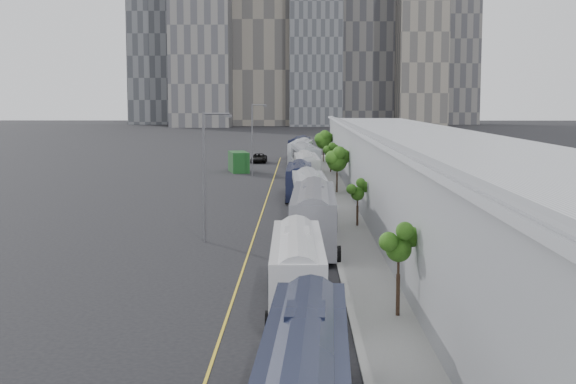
{
  "coord_description": "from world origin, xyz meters",
  "views": [
    {
      "loc": [
        1.77,
        -2.77,
        9.74
      ],
      "look_at": [
        0.92,
        56.38,
        3.0
      ],
      "focal_mm": 50.0,
      "sensor_mm": 36.0,
      "label": 1
    }
  ],
  "objects_px": {
    "street_lamp_far": "(254,135)",
    "suv": "(259,158)",
    "bus_3": "(314,222)",
    "bus_2": "(297,276)",
    "shipping_container": "(239,162)",
    "bus_7": "(305,162)",
    "bus_6": "(307,172)",
    "bus_9": "(300,149)",
    "street_lamp_near": "(207,168)",
    "bus_4": "(310,201)",
    "bus_5": "(299,184)",
    "bus_8": "(301,155)"
  },
  "relations": [
    {
      "from": "street_lamp_far",
      "to": "suv",
      "type": "distance_m",
      "value": 22.49
    },
    {
      "from": "street_lamp_far",
      "to": "bus_3",
      "type": "bearing_deg",
      "value": -82.37
    },
    {
      "from": "bus_2",
      "to": "shipping_container",
      "type": "height_order",
      "value": "bus_2"
    },
    {
      "from": "bus_7",
      "to": "bus_6",
      "type": "bearing_deg",
      "value": -94.55
    },
    {
      "from": "bus_7",
      "to": "bus_9",
      "type": "height_order",
      "value": "bus_7"
    },
    {
      "from": "bus_3",
      "to": "street_lamp_near",
      "type": "height_order",
      "value": "street_lamp_near"
    },
    {
      "from": "shipping_container",
      "to": "street_lamp_near",
      "type": "bearing_deg",
      "value": -99.91
    },
    {
      "from": "bus_6",
      "to": "bus_7",
      "type": "height_order",
      "value": "bus_7"
    },
    {
      "from": "bus_6",
      "to": "street_lamp_far",
      "type": "bearing_deg",
      "value": 116.73
    },
    {
      "from": "bus_4",
      "to": "bus_5",
      "type": "xyz_separation_m",
      "value": [
        -0.87,
        14.92,
        -0.14
      ]
    },
    {
      "from": "bus_5",
      "to": "bus_6",
      "type": "xyz_separation_m",
      "value": [
        0.84,
        12.2,
        0.09
      ]
    },
    {
      "from": "bus_2",
      "to": "bus_7",
      "type": "bearing_deg",
      "value": 88.68
    },
    {
      "from": "bus_3",
      "to": "bus_9",
      "type": "distance_m",
      "value": 82.97
    },
    {
      "from": "bus_7",
      "to": "suv",
      "type": "bearing_deg",
      "value": 104.72
    },
    {
      "from": "bus_2",
      "to": "bus_6",
      "type": "distance_m",
      "value": 54.44
    },
    {
      "from": "bus_2",
      "to": "bus_9",
      "type": "relative_size",
      "value": 0.94
    },
    {
      "from": "bus_4",
      "to": "bus_9",
      "type": "height_order",
      "value": "bus_4"
    },
    {
      "from": "bus_2",
      "to": "bus_9",
      "type": "bearing_deg",
      "value": 89.33
    },
    {
      "from": "bus_7",
      "to": "bus_9",
      "type": "relative_size",
      "value": 1.09
    },
    {
      "from": "bus_4",
      "to": "bus_6",
      "type": "distance_m",
      "value": 27.12
    },
    {
      "from": "bus_2",
      "to": "street_lamp_near",
      "type": "xyz_separation_m",
      "value": [
        -6.29,
        17.51,
        3.69
      ]
    },
    {
      "from": "street_lamp_far",
      "to": "street_lamp_near",
      "type": "bearing_deg",
      "value": -90.47
    },
    {
      "from": "bus_3",
      "to": "bus_8",
      "type": "height_order",
      "value": "bus_3"
    },
    {
      "from": "bus_9",
      "to": "shipping_container",
      "type": "relative_size",
      "value": 2.25
    },
    {
      "from": "street_lamp_near",
      "to": "bus_6",
      "type": "bearing_deg",
      "value": 78.95
    },
    {
      "from": "bus_7",
      "to": "street_lamp_far",
      "type": "relative_size",
      "value": 1.5
    },
    {
      "from": "bus_9",
      "to": "suv",
      "type": "height_order",
      "value": "bus_9"
    },
    {
      "from": "bus_3",
      "to": "street_lamp_near",
      "type": "bearing_deg",
      "value": 163.98
    },
    {
      "from": "bus_2",
      "to": "bus_3",
      "type": "xyz_separation_m",
      "value": [
        1.05,
        15.22,
        0.25
      ]
    },
    {
      "from": "bus_9",
      "to": "shipping_container",
      "type": "xyz_separation_m",
      "value": [
        -8.39,
        -25.84,
        -0.16
      ]
    },
    {
      "from": "bus_3",
      "to": "street_lamp_near",
      "type": "xyz_separation_m",
      "value": [
        -7.34,
        2.3,
        3.44
      ]
    },
    {
      "from": "bus_3",
      "to": "bus_5",
      "type": "height_order",
      "value": "bus_3"
    },
    {
      "from": "bus_7",
      "to": "street_lamp_near",
      "type": "height_order",
      "value": "street_lamp_near"
    },
    {
      "from": "bus_2",
      "to": "suv",
      "type": "xyz_separation_m",
      "value": [
        -6.34,
        89.01,
        -0.74
      ]
    },
    {
      "from": "bus_3",
      "to": "bus_7",
      "type": "distance_m",
      "value": 53.37
    },
    {
      "from": "bus_5",
      "to": "bus_8",
      "type": "height_order",
      "value": "bus_8"
    },
    {
      "from": "bus_6",
      "to": "bus_8",
      "type": "distance_m",
      "value": 28.65
    },
    {
      "from": "suv",
      "to": "shipping_container",
      "type": "bearing_deg",
      "value": -95.7
    },
    {
      "from": "bus_2",
      "to": "street_lamp_near",
      "type": "distance_m",
      "value": 18.97
    },
    {
      "from": "shipping_container",
      "to": "bus_9",
      "type": "bearing_deg",
      "value": 60.04
    },
    {
      "from": "bus_3",
      "to": "bus_5",
      "type": "distance_m",
      "value": 27.03
    },
    {
      "from": "street_lamp_near",
      "to": "street_lamp_far",
      "type": "distance_m",
      "value": 49.49
    },
    {
      "from": "bus_2",
      "to": "suv",
      "type": "height_order",
      "value": "bus_2"
    },
    {
      "from": "bus_7",
      "to": "bus_8",
      "type": "xyz_separation_m",
      "value": [
        -0.56,
        14.49,
        -0.03
      ]
    },
    {
      "from": "bus_5",
      "to": "suv",
      "type": "relative_size",
      "value": 2.29
    },
    {
      "from": "bus_6",
      "to": "bus_7",
      "type": "distance_m",
      "value": 14.15
    },
    {
      "from": "bus_6",
      "to": "bus_5",
      "type": "bearing_deg",
      "value": -95.66
    },
    {
      "from": "shipping_container",
      "to": "suv",
      "type": "height_order",
      "value": "shipping_container"
    },
    {
      "from": "bus_6",
      "to": "bus_9",
      "type": "height_order",
      "value": "bus_6"
    },
    {
      "from": "bus_2",
      "to": "suv",
      "type": "relative_size",
      "value": 2.28
    }
  ]
}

